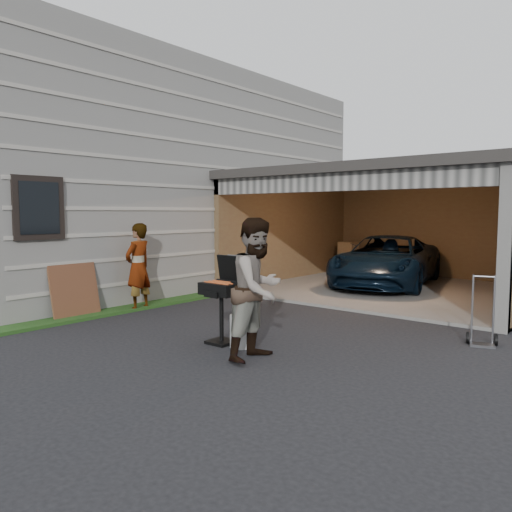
% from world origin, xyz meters
% --- Properties ---
extents(ground, '(80.00, 80.00, 0.00)m').
position_xyz_m(ground, '(0.00, 0.00, 0.00)').
color(ground, black).
rests_on(ground, ground).
extents(house, '(7.00, 11.00, 5.50)m').
position_xyz_m(house, '(-6.00, 4.00, 2.75)').
color(house, '#474744').
rests_on(house, ground).
extents(groundcover_strip, '(0.50, 8.00, 0.06)m').
position_xyz_m(groundcover_strip, '(-2.25, -1.00, 0.03)').
color(groundcover_strip, '#193814').
rests_on(groundcover_strip, ground).
extents(garage, '(6.80, 6.30, 2.90)m').
position_xyz_m(garage, '(0.76, 6.79, 1.87)').
color(garage, '#605E59').
rests_on(garage, ground).
extents(minivan, '(3.04, 4.92, 1.27)m').
position_xyz_m(minivan, '(0.34, 6.90, 0.63)').
color(minivan, black).
rests_on(minivan, ground).
extents(woman, '(0.52, 0.69, 1.72)m').
position_xyz_m(woman, '(-2.10, 0.97, 0.86)').
color(woman, '#A5B6D0').
rests_on(woman, ground).
extents(man, '(0.76, 0.95, 1.86)m').
position_xyz_m(man, '(1.80, -0.05, 0.93)').
color(man, '#471E1C').
rests_on(man, ground).
extents(bbq_grill, '(0.58, 0.51, 1.29)m').
position_xyz_m(bbq_grill, '(0.90, 0.23, 0.76)').
color(bbq_grill, black).
rests_on(bbq_grill, ground).
extents(propane_tank, '(0.37, 0.37, 0.47)m').
position_xyz_m(propane_tank, '(1.26, 0.22, 0.24)').
color(propane_tank, beige).
rests_on(propane_tank, ground).
extents(plywood_panel, '(0.26, 0.92, 1.01)m').
position_xyz_m(plywood_panel, '(-2.40, -0.23, 0.51)').
color(plywood_panel, '#502C1B').
rests_on(plywood_panel, ground).
extents(hand_truck, '(0.46, 0.41, 1.02)m').
position_xyz_m(hand_truck, '(3.88, 2.55, 0.20)').
color(hand_truck, slate).
rests_on(hand_truck, ground).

